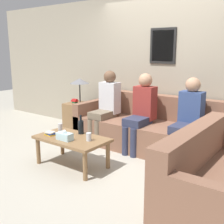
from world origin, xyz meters
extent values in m
plane|color=#ADA899|center=(0.00, 0.00, 0.00)|extent=(16.00, 16.00, 0.00)
cube|color=#9E937F|center=(0.00, 1.05, 1.30)|extent=(9.00, 0.06, 2.60)
cube|color=black|center=(0.00, 1.01, 1.70)|extent=(0.48, 0.02, 0.60)
cube|color=silver|center=(0.00, 1.00, 1.70)|extent=(0.40, 0.01, 0.52)
cube|color=brown|center=(0.00, 0.50, 0.23)|extent=(2.49, 0.94, 0.46)
cube|color=brown|center=(0.00, 0.87, 0.67)|extent=(2.49, 0.20, 0.41)
cube|color=brown|center=(-1.17, 0.50, 0.34)|extent=(0.14, 0.94, 0.69)
cube|color=brown|center=(1.17, 0.50, 0.34)|extent=(0.14, 0.94, 0.69)
cube|color=brown|center=(1.29, -0.76, 0.67)|extent=(0.20, 1.69, 0.41)
cube|color=brown|center=(1.66, -1.54, 0.34)|extent=(0.94, 0.14, 0.69)
cube|color=olive|center=(-0.47, -0.77, 0.41)|extent=(1.04, 0.60, 0.04)
cylinder|color=olive|center=(-0.93, -1.01, 0.19)|extent=(0.06, 0.06, 0.39)
cylinder|color=olive|center=(-0.01, -1.01, 0.19)|extent=(0.06, 0.06, 0.39)
cylinder|color=olive|center=(-0.93, -0.54, 0.19)|extent=(0.06, 0.06, 0.39)
cylinder|color=olive|center=(-0.01, -0.54, 0.19)|extent=(0.06, 0.06, 0.39)
cube|color=olive|center=(-1.59, 0.54, 0.29)|extent=(0.46, 0.46, 0.59)
cylinder|color=#262628|center=(-1.53, 0.54, 0.80)|extent=(0.02, 0.02, 0.42)
cone|color=slate|center=(-1.53, 0.54, 1.04)|extent=(0.38, 0.38, 0.10)
cube|color=#237547|center=(-1.66, 0.52, 0.60)|extent=(0.09, 0.08, 0.03)
cube|color=red|center=(-1.66, 0.52, 0.63)|extent=(0.13, 0.10, 0.03)
cube|color=red|center=(-1.66, 0.52, 0.66)|extent=(0.11, 0.08, 0.02)
cylinder|color=black|center=(-0.48, -0.57, 0.53)|extent=(0.08, 0.08, 0.20)
cylinder|color=black|center=(-0.48, -0.57, 0.67)|extent=(0.03, 0.03, 0.08)
cylinder|color=silver|center=(-0.18, -0.74, 0.48)|extent=(0.07, 0.07, 0.11)
cube|color=gold|center=(-0.80, -0.89, 0.44)|extent=(0.15, 0.12, 0.02)
cube|color=navy|center=(-0.80, -0.89, 0.45)|extent=(0.15, 0.12, 0.02)
cube|color=beige|center=(-0.80, -0.89, 0.47)|extent=(0.14, 0.13, 0.02)
cylinder|color=#BCBCC1|center=(-0.81, -0.67, 0.49)|extent=(0.07, 0.07, 0.12)
cube|color=silver|center=(-0.47, -0.91, 0.48)|extent=(0.23, 0.12, 0.10)
sphere|color=white|center=(-0.47, -0.91, 0.55)|extent=(0.05, 0.05, 0.05)
cube|color=#756651|center=(-0.76, 0.28, 0.51)|extent=(0.31, 0.45, 0.14)
cylinder|color=#756651|center=(-0.84, 0.05, 0.23)|extent=(0.11, 0.11, 0.46)
cylinder|color=#756651|center=(-0.68, 0.05, 0.23)|extent=(0.11, 0.11, 0.46)
cube|color=silver|center=(-0.76, 0.50, 0.79)|extent=(0.34, 0.22, 0.56)
sphere|color=brown|center=(-0.76, 0.50, 1.17)|extent=(0.22, 0.22, 0.22)
cube|color=#2D334C|center=(-0.02, 0.26, 0.51)|extent=(0.31, 0.45, 0.14)
cylinder|color=#2D334C|center=(-0.10, 0.03, 0.23)|extent=(0.11, 0.11, 0.46)
cylinder|color=#2D334C|center=(0.05, 0.03, 0.23)|extent=(0.11, 0.11, 0.46)
cube|color=maroon|center=(-0.02, 0.48, 0.78)|extent=(0.34, 0.22, 0.54)
sphere|color=tan|center=(-0.02, 0.48, 1.16)|extent=(0.22, 0.22, 0.22)
cube|color=#2D334C|center=(0.75, 0.30, 0.51)|extent=(0.31, 0.48, 0.14)
cylinder|color=#2D334C|center=(0.67, 0.06, 0.23)|extent=(0.11, 0.11, 0.46)
cylinder|color=#2D334C|center=(0.83, 0.06, 0.23)|extent=(0.11, 0.11, 0.46)
cube|color=#33477A|center=(0.75, 0.54, 0.77)|extent=(0.34, 0.22, 0.52)
sphere|color=tan|center=(0.75, 0.54, 1.13)|extent=(0.22, 0.22, 0.22)
sphere|color=beige|center=(1.02, -0.84, 0.10)|extent=(0.19, 0.19, 0.19)
sphere|color=beige|center=(1.02, -0.84, 0.23)|extent=(0.12, 0.12, 0.12)
sphere|color=beige|center=(0.98, -0.84, 0.28)|extent=(0.04, 0.04, 0.04)
sphere|color=beige|center=(1.07, -0.84, 0.28)|extent=(0.04, 0.04, 0.04)
sphere|color=#FFEAD1|center=(1.02, -0.89, 0.23)|extent=(0.05, 0.05, 0.05)
camera|label=1|loc=(2.25, -3.47, 1.65)|focal=45.00mm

